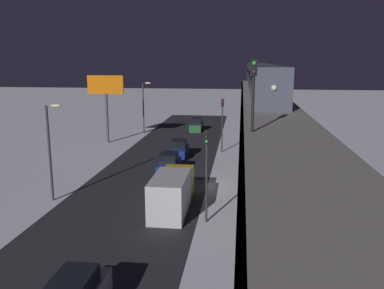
# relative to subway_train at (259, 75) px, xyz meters

# --- Properties ---
(ground_plane) EXTENTS (240.00, 240.00, 0.00)m
(ground_plane) POSITION_rel_subway_train_xyz_m (6.11, 25.39, -8.69)
(ground_plane) COLOR white
(avenue_asphalt) EXTENTS (11.00, 90.86, 0.01)m
(avenue_asphalt) POSITION_rel_subway_train_xyz_m (10.74, 25.39, -8.68)
(avenue_asphalt) COLOR #28282D
(avenue_asphalt) RESTS_ON ground_plane
(elevated_railway) EXTENTS (5.00, 90.86, 6.91)m
(elevated_railway) POSITION_rel_subway_train_xyz_m (0.09, 25.39, -2.73)
(elevated_railway) COLOR gray
(elevated_railway) RESTS_ON ground_plane
(subway_train) EXTENTS (2.94, 55.47, 3.40)m
(subway_train) POSITION_rel_subway_train_xyz_m (0.00, 0.00, 0.00)
(subway_train) COLOR #4C5160
(subway_train) RESTS_ON elevated_railway
(rail_signal) EXTENTS (0.36, 0.41, 4.00)m
(rail_signal) POSITION_rel_subway_train_xyz_m (1.82, 36.55, 0.95)
(rail_signal) COLOR black
(rail_signal) RESTS_ON elevated_railway
(sedan_green) EXTENTS (1.91, 4.33, 1.97)m
(sedan_green) POSITION_rel_subway_train_xyz_m (9.34, -2.62, -7.90)
(sedan_green) COLOR #2D6038
(sedan_green) RESTS_ON ground_plane
(sedan_blue) EXTENTS (1.80, 4.43, 1.97)m
(sedan_blue) POSITION_rel_subway_train_xyz_m (9.34, 21.50, -7.89)
(sedan_blue) COLOR navy
(sedan_blue) RESTS_ON ground_plane
(sedan_blue_2) EXTENTS (1.80, 4.05, 1.97)m
(sedan_blue_2) POSITION_rel_subway_train_xyz_m (9.34, 14.95, -7.89)
(sedan_blue_2) COLOR navy
(sedan_blue_2) RESTS_ON ground_plane
(box_truck) EXTENTS (2.40, 7.40, 2.80)m
(box_truck) POSITION_rel_subway_train_xyz_m (7.34, 31.09, -7.34)
(box_truck) COLOR gold
(box_truck) RESTS_ON ground_plane
(traffic_light_near) EXTENTS (0.32, 0.44, 6.40)m
(traffic_light_near) POSITION_rel_subway_train_xyz_m (4.64, 33.21, -4.49)
(traffic_light_near) COLOR #2D2D2D
(traffic_light_near) RESTS_ON ground_plane
(traffic_light_mid) EXTENTS (0.32, 0.44, 6.40)m
(traffic_light_mid) POSITION_rel_subway_train_xyz_m (4.64, 11.84, -4.49)
(traffic_light_mid) COLOR #2D2D2D
(traffic_light_mid) RESTS_ON ground_plane
(commercial_billboard) EXTENTS (4.80, 0.36, 8.90)m
(commercial_billboard) POSITION_rel_subway_train_xyz_m (20.08, 8.08, -1.86)
(commercial_billboard) COLOR #4C4C51
(commercial_billboard) RESTS_ON ground_plane
(street_lamp_near) EXTENTS (1.35, 0.44, 7.65)m
(street_lamp_near) POSITION_rel_subway_train_xyz_m (16.81, 30.39, -3.87)
(street_lamp_near) COLOR #38383D
(street_lamp_near) RESTS_ON ground_plane
(street_lamp_far) EXTENTS (1.35, 0.44, 7.65)m
(street_lamp_far) POSITION_rel_subway_train_xyz_m (16.81, 0.39, -3.87)
(street_lamp_far) COLOR #38383D
(street_lamp_far) RESTS_ON ground_plane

